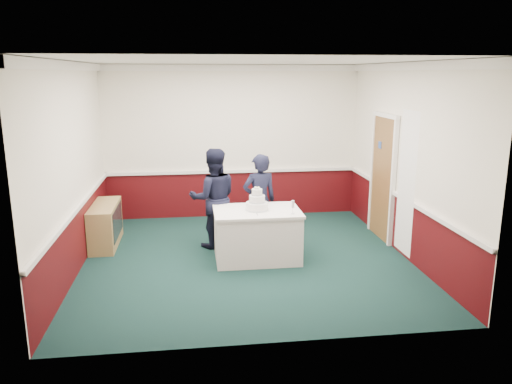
{
  "coord_description": "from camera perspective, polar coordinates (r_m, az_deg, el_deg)",
  "views": [
    {
      "loc": [
        -0.8,
        -7.29,
        2.83
      ],
      "look_at": [
        0.13,
        -0.1,
        1.1
      ],
      "focal_mm": 35.0,
      "sensor_mm": 36.0,
      "label": 1
    }
  ],
  "objects": [
    {
      "name": "cake_table",
      "position": [
        7.75,
        0.11,
        -4.85
      ],
      "size": [
        1.32,
        0.92,
        0.79
      ],
      "color": "white",
      "rests_on": "ground"
    },
    {
      "name": "champagne_flute",
      "position": [
        7.41,
        4.23,
        -1.48
      ],
      "size": [
        0.05,
        0.05,
        0.21
      ],
      "color": "silver",
      "rests_on": "cake_table"
    },
    {
      "name": "room_shell",
      "position": [
        7.99,
        -1.05,
        7.22
      ],
      "size": [
        5.0,
        5.0,
        3.0
      ],
      "color": "white",
      "rests_on": "ground"
    },
    {
      "name": "sideboard",
      "position": [
        8.76,
        -16.82,
        -3.6
      ],
      "size": [
        0.41,
        1.2,
        0.7
      ],
      "color": "#9E7F4C",
      "rests_on": "ground"
    },
    {
      "name": "cake_knife",
      "position": [
        7.44,
        0.08,
        -2.47
      ],
      "size": [
        0.02,
        0.22,
        0.0
      ],
      "primitive_type": "cube",
      "rotation": [
        0.0,
        0.0,
        -0.01
      ],
      "color": "silver",
      "rests_on": "cake_table"
    },
    {
      "name": "person_man",
      "position": [
        8.22,
        -4.87,
        -0.72
      ],
      "size": [
        0.84,
        0.68,
        1.65
      ],
      "primitive_type": "imported",
      "rotation": [
        0.0,
        0.0,
        3.21
      ],
      "color": "black",
      "rests_on": "ground"
    },
    {
      "name": "wedding_cake",
      "position": [
        7.6,
        0.11,
        -1.27
      ],
      "size": [
        0.35,
        0.35,
        0.36
      ],
      "color": "white",
      "rests_on": "cake_table"
    },
    {
      "name": "person_woman",
      "position": [
        8.2,
        0.41,
        -1.03
      ],
      "size": [
        0.63,
        0.48,
        1.57
      ],
      "primitive_type": "imported",
      "rotation": [
        0.0,
        0.0,
        3.34
      ],
      "color": "black",
      "rests_on": "ground"
    },
    {
      "name": "ground",
      "position": [
        7.86,
        -1.07,
        -7.69
      ],
      "size": [
        5.0,
        5.0,
        0.0
      ],
      "primitive_type": "plane",
      "color": "#14312C",
      "rests_on": "ground"
    }
  ]
}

